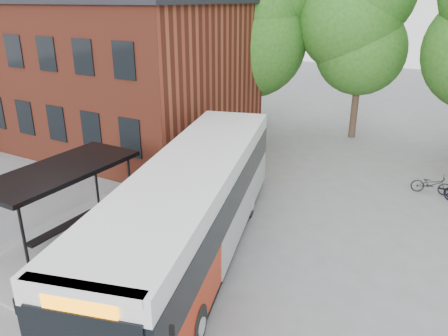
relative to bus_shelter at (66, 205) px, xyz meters
The scene contains 7 objects.
ground 4.83m from the bus_shelter, 12.53° to the left, with size 100.00×100.00×0.00m, color slate.
station_building 13.42m from the bus_shelter, 130.36° to the left, with size 18.40×10.40×8.50m, color maroon, non-canonical shape.
bus_shelter is the anchor object (origin of this frame).
tree_0 17.54m from the bus_shelter, 95.04° to the left, with size 7.92×7.92×11.00m, color #215216, non-canonical shape.
tree_1 19.19m from the bus_shelter, 73.01° to the left, with size 7.92×7.92×10.40m, color #215216, non-canonical shape.
city_bus 4.66m from the bus_shelter, 17.93° to the left, with size 2.88×13.50×3.43m, color #B52307, non-canonical shape.
bicycle_0 15.52m from the bus_shelter, 45.56° to the left, with size 0.59×1.70×0.89m, color black.
Camera 1 is at (7.19, -10.22, 8.22)m, focal length 35.00 mm.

